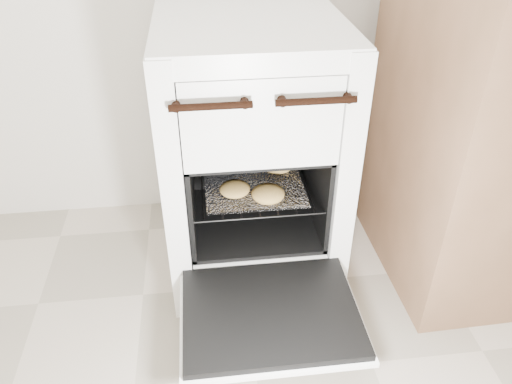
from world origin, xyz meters
The scene contains 5 objects.
stove centered at (0.05, 1.20, 0.40)m, with size 0.54×0.60×0.82m.
oven_door centered at (0.05, 0.75, 0.18)m, with size 0.48×0.38×0.03m.
oven_rack centered at (0.05, 1.14, 0.34)m, with size 0.39×0.38×0.01m.
foil_sheet centered at (0.05, 1.12, 0.35)m, with size 0.30×0.27×0.01m, color white.
baked_rolls centered at (0.07, 1.11, 0.37)m, with size 0.27×0.28×0.04m.
Camera 1 is at (-0.10, -0.16, 1.20)m, focal length 35.00 mm.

